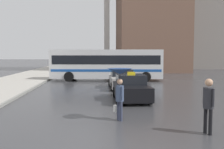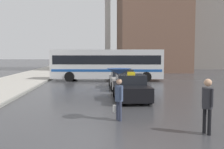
{
  "view_description": "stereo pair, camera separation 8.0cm",
  "coord_description": "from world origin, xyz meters",
  "px_view_note": "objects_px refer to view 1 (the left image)",
  "views": [
    {
      "loc": [
        -0.63,
        -7.25,
        2.58
      ],
      "look_at": [
        0.44,
        8.49,
        1.4
      ],
      "focal_mm": 42.0,
      "sensor_mm": 36.0,
      "label": 1
    },
    {
      "loc": [
        -0.55,
        -7.26,
        2.58
      ],
      "look_at": [
        0.44,
        8.49,
        1.4
      ],
      "focal_mm": 42.0,
      "sensor_mm": 36.0,
      "label": 2
    }
  ],
  "objects_px": {
    "sedan_red": "(122,79)",
    "city_bus": "(106,63)",
    "pedestrian_with_umbrella": "(120,80)",
    "taxi": "(131,88)",
    "monument_cross": "(107,4)",
    "pedestrian_man": "(208,101)"
  },
  "relations": [
    {
      "from": "city_bus",
      "to": "pedestrian_man",
      "type": "xyz_separation_m",
      "value": [
        2.46,
        -18.14,
        -0.63
      ]
    },
    {
      "from": "pedestrian_man",
      "to": "monument_cross",
      "type": "xyz_separation_m",
      "value": [
        -1.53,
        36.69,
        10.0
      ]
    },
    {
      "from": "city_bus",
      "to": "monument_cross",
      "type": "relative_size",
      "value": 0.57
    },
    {
      "from": "sedan_red",
      "to": "pedestrian_with_umbrella",
      "type": "bearing_deg",
      "value": 83.53
    },
    {
      "from": "sedan_red",
      "to": "taxi",
      "type": "bearing_deg",
      "value": 89.6
    },
    {
      "from": "taxi",
      "to": "city_bus",
      "type": "bearing_deg",
      "value": -85.67
    },
    {
      "from": "pedestrian_with_umbrella",
      "to": "monument_cross",
      "type": "xyz_separation_m",
      "value": [
        1.16,
        34.71,
        9.49
      ]
    },
    {
      "from": "taxi",
      "to": "sedan_red",
      "type": "xyz_separation_m",
      "value": [
        0.04,
        5.43,
        0.0
      ]
    },
    {
      "from": "sedan_red",
      "to": "pedestrian_man",
      "type": "xyz_separation_m",
      "value": [
        1.55,
        -12.06,
        0.43
      ]
    },
    {
      "from": "sedan_red",
      "to": "monument_cross",
      "type": "bearing_deg",
      "value": -90.04
    },
    {
      "from": "city_bus",
      "to": "pedestrian_man",
      "type": "bearing_deg",
      "value": 13.15
    },
    {
      "from": "city_bus",
      "to": "pedestrian_with_umbrella",
      "type": "bearing_deg",
      "value": 4.59
    },
    {
      "from": "sedan_red",
      "to": "pedestrian_man",
      "type": "relative_size",
      "value": 2.45
    },
    {
      "from": "taxi",
      "to": "sedan_red",
      "type": "distance_m",
      "value": 5.43
    },
    {
      "from": "taxi",
      "to": "city_bus",
      "type": "xyz_separation_m",
      "value": [
        -0.87,
        11.51,
        1.05
      ]
    },
    {
      "from": "pedestrian_man",
      "to": "monument_cross",
      "type": "relative_size",
      "value": 0.09
    },
    {
      "from": "taxi",
      "to": "pedestrian_with_umbrella",
      "type": "distance_m",
      "value": 4.88
    },
    {
      "from": "pedestrian_with_umbrella",
      "to": "monument_cross",
      "type": "relative_size",
      "value": 0.11
    },
    {
      "from": "sedan_red",
      "to": "pedestrian_man",
      "type": "distance_m",
      "value": 12.16
    },
    {
      "from": "sedan_red",
      "to": "city_bus",
      "type": "distance_m",
      "value": 6.24
    },
    {
      "from": "taxi",
      "to": "city_bus",
      "type": "relative_size",
      "value": 0.36
    },
    {
      "from": "taxi",
      "to": "pedestrian_man",
      "type": "xyz_separation_m",
      "value": [
        1.59,
        -6.63,
        0.43
      ]
    }
  ]
}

